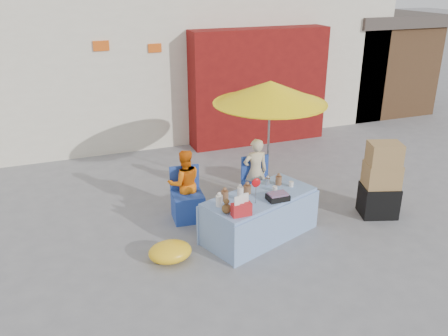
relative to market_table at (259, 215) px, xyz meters
name	(u,v)px	position (x,y,z in m)	size (l,w,h in m)	color
ground	(239,245)	(-0.38, -0.15, -0.35)	(80.00, 80.00, 0.00)	slate
market_table	(259,215)	(0.00, 0.00, 0.00)	(1.93, 1.38, 1.06)	#87A9D8
chair_left	(188,204)	(-0.85, 0.91, -0.09)	(0.52, 0.51, 0.85)	#22409B
chair_right	(258,193)	(0.40, 0.91, -0.09)	(0.52, 0.51, 0.85)	#22409B
vendor_orange	(185,183)	(-0.85, 1.04, 0.22)	(0.55, 0.43, 1.14)	orange
vendor_beige	(255,172)	(0.40, 1.04, 0.24)	(0.43, 0.28, 1.18)	beige
umbrella	(270,93)	(0.70, 1.19, 1.54)	(1.90, 1.90, 2.09)	gray
box_stack	(381,182)	(2.12, -0.07, 0.24)	(0.69, 0.62, 1.26)	black
tarp_bundle	(170,252)	(-1.43, -0.18, -0.21)	(0.61, 0.49, 0.27)	yellow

